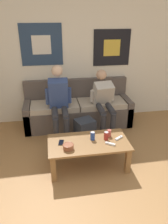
% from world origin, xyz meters
% --- Properties ---
extents(wall_back, '(10.00, 0.07, 2.55)m').
position_xyz_m(wall_back, '(0.00, 2.86, 1.28)').
color(wall_back, silver).
rests_on(wall_back, ground_plane).
extents(couch, '(2.09, 0.68, 0.88)m').
position_xyz_m(couch, '(0.11, 2.52, 0.30)').
color(couch, '#564C47').
rests_on(couch, ground_plane).
extents(coffee_table, '(1.16, 0.61, 0.42)m').
position_xyz_m(coffee_table, '(0.07, 1.17, 0.35)').
color(coffee_table, olive).
rests_on(coffee_table, ground_plane).
extents(person_seated_adult, '(0.47, 0.84, 1.27)m').
position_xyz_m(person_seated_adult, '(-0.28, 2.15, 0.69)').
color(person_seated_adult, '#2D2D33').
rests_on(person_seated_adult, ground_plane).
extents(person_seated_teen, '(0.47, 0.89, 1.13)m').
position_xyz_m(person_seated_teen, '(0.55, 2.18, 0.63)').
color(person_seated_teen, '#2D2D33').
rests_on(person_seated_teen, ground_plane).
extents(backpack, '(0.38, 0.37, 0.44)m').
position_xyz_m(backpack, '(0.13, 1.80, 0.21)').
color(backpack, '#282D38').
rests_on(backpack, ground_plane).
extents(ceramic_bowl, '(0.15, 0.15, 0.08)m').
position_xyz_m(ceramic_bowl, '(-0.23, 1.03, 0.46)').
color(ceramic_bowl, brown).
rests_on(ceramic_bowl, coffee_table).
extents(pillar_candle, '(0.06, 0.06, 0.12)m').
position_xyz_m(pillar_candle, '(0.40, 1.27, 0.47)').
color(pillar_candle, '#B24C42').
rests_on(pillar_candle, coffee_table).
extents(drink_can_blue, '(0.07, 0.07, 0.12)m').
position_xyz_m(drink_can_blue, '(0.14, 1.22, 0.48)').
color(drink_can_blue, '#28479E').
rests_on(drink_can_blue, coffee_table).
extents(drink_can_red, '(0.07, 0.07, 0.12)m').
position_xyz_m(drink_can_red, '(0.34, 1.19, 0.48)').
color(drink_can_red, maroon).
rests_on(drink_can_red, coffee_table).
extents(game_controller_near_left, '(0.14, 0.11, 0.03)m').
position_xyz_m(game_controller_near_left, '(0.36, 1.05, 0.43)').
color(game_controller_near_left, white).
rests_on(game_controller_near_left, coffee_table).
extents(game_controller_near_right, '(0.14, 0.11, 0.03)m').
position_xyz_m(game_controller_near_right, '(0.53, 1.18, 0.43)').
color(game_controller_near_right, white).
rests_on(game_controller_near_right, coffee_table).
extents(cell_phone, '(0.09, 0.15, 0.01)m').
position_xyz_m(cell_phone, '(-0.32, 1.20, 0.42)').
color(cell_phone, black).
rests_on(cell_phone, coffee_table).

